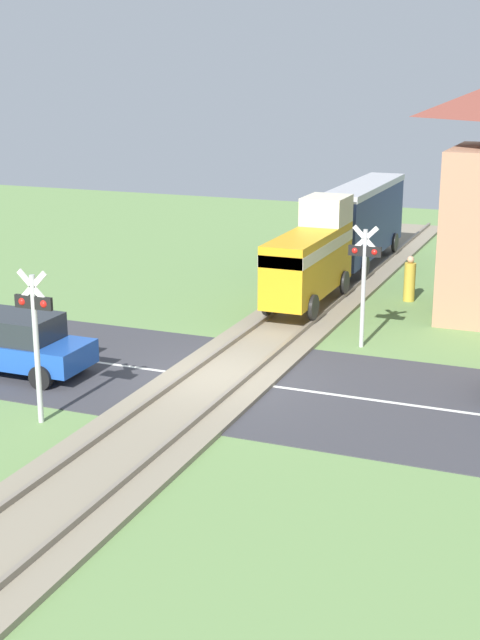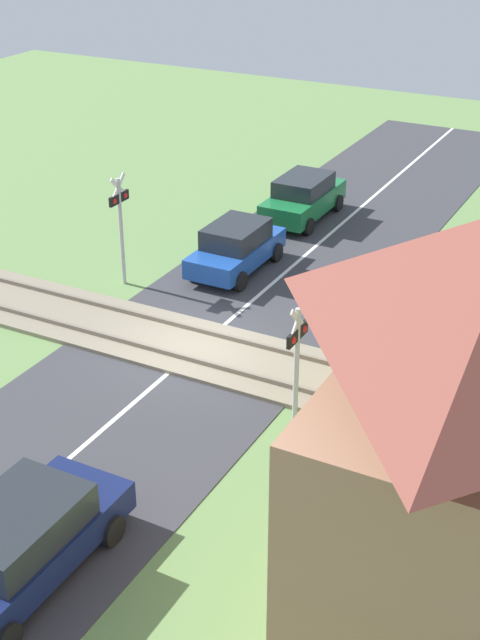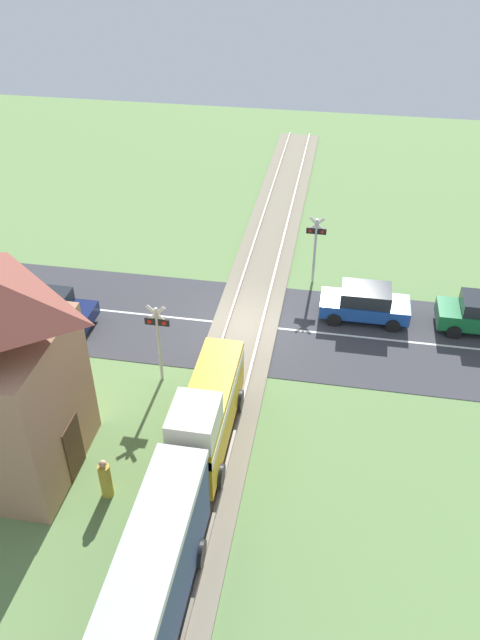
{
  "view_description": "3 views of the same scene",
  "coord_description": "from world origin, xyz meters",
  "px_view_note": "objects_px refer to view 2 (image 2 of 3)",
  "views": [
    {
      "loc": [
        8.25,
        -19.08,
        7.4
      ],
      "look_at": [
        0.0,
        1.3,
        1.2
      ],
      "focal_mm": 50.0,
      "sensor_mm": 36.0,
      "label": 1
    },
    {
      "loc": [
        17.3,
        10.42,
        11.4
      ],
      "look_at": [
        0.0,
        1.3,
        1.2
      ],
      "focal_mm": 50.0,
      "sensor_mm": 36.0,
      "label": 2
    },
    {
      "loc": [
        -3.51,
        21.2,
        15.7
      ],
      "look_at": [
        0.0,
        1.3,
        1.2
      ],
      "focal_mm": 35.0,
      "sensor_mm": 36.0,
      "label": 3
    }
  ],
  "objects_px": {
    "car_near_crossing": "(236,247)",
    "car_behind_queue": "(303,197)",
    "car_far_side": "(19,542)",
    "crossing_signal_west_approach": "(120,216)",
    "crossing_signal_east_approach": "(297,357)"
  },
  "relations": [
    {
      "from": "car_near_crossing",
      "to": "car_behind_queue",
      "type": "bearing_deg",
      "value": 180.0
    },
    {
      "from": "car_near_crossing",
      "to": "crossing_signal_east_approach",
      "type": "bearing_deg",
      "value": 35.9
    },
    {
      "from": "crossing_signal_west_approach",
      "to": "crossing_signal_east_approach",
      "type": "bearing_deg",
      "value": 57.41
    },
    {
      "from": "car_near_crossing",
      "to": "crossing_signal_west_approach",
      "type": "relative_size",
      "value": 1.11
    },
    {
      "from": "car_near_crossing",
      "to": "crossing_signal_west_approach",
      "type": "bearing_deg",
      "value": -46.56
    },
    {
      "from": "car_behind_queue",
      "to": "crossing_signal_east_approach",
      "type": "distance_m",
      "value": 13.68
    },
    {
      "from": "car_near_crossing",
      "to": "crossing_signal_west_approach",
      "type": "distance_m",
      "value": 3.75
    },
    {
      "from": "car_far_side",
      "to": "crossing_signal_west_approach",
      "type": "xyz_separation_m",
      "value": [
        -11.06,
        -5.41,
        1.37
      ]
    },
    {
      "from": "car_far_side",
      "to": "car_behind_queue",
      "type": "xyz_separation_m",
      "value": [
        -18.47,
        -2.88,
        0.02
      ]
    },
    {
      "from": "car_near_crossing",
      "to": "car_far_side",
      "type": "height_order",
      "value": "car_near_crossing"
    },
    {
      "from": "car_far_side",
      "to": "crossing_signal_west_approach",
      "type": "relative_size",
      "value": 1.33
    },
    {
      "from": "car_near_crossing",
      "to": "car_behind_queue",
      "type": "relative_size",
      "value": 0.94
    },
    {
      "from": "car_far_side",
      "to": "crossing_signal_east_approach",
      "type": "relative_size",
      "value": 1.33
    },
    {
      "from": "car_far_side",
      "to": "car_near_crossing",
      "type": "bearing_deg",
      "value": -167.92
    },
    {
      "from": "car_near_crossing",
      "to": "car_far_side",
      "type": "distance_m",
      "value": 13.77
    }
  ]
}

